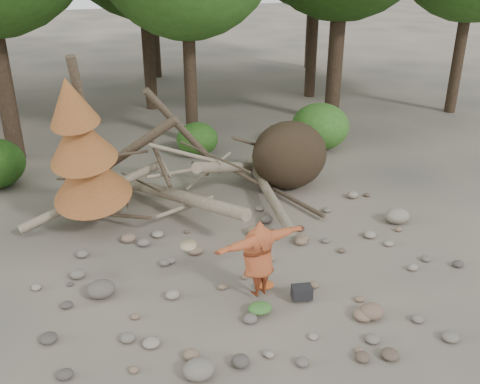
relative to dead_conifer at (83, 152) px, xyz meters
name	(u,v)px	position (x,y,z in m)	size (l,w,h in m)	color
ground	(260,280)	(3.12, -3.37, -2.11)	(120.00, 120.00, 0.00)	#514C44
deadfall_pile	(272,159)	(5.13, 0.87, -1.16)	(8.55, 5.24, 3.30)	#332619
dead_conifer	(83,152)	(0.00, 0.00, 0.00)	(2.06, 2.16, 4.35)	#4C3F30
bush_mid	(197,139)	(3.92, 4.43, -1.55)	(1.40, 1.40, 1.12)	#2D5F1B
bush_right	(320,126)	(8.12, 3.63, -1.31)	(2.00, 2.00, 1.60)	#387123
frisbee_thrower	(258,258)	(2.86, -3.89, -1.22)	(2.69, 0.98, 1.65)	#9B4323
backpack	(302,295)	(3.63, -4.31, -1.98)	(0.40, 0.26, 0.26)	black
cloth_green	(260,310)	(2.69, -4.44, -2.02)	(0.47, 0.39, 0.18)	#376729
cloth_orange	(266,287)	(3.10, -3.73, -2.05)	(0.35, 0.29, 0.13)	#AA4B1D
boulder_front_left	(199,369)	(1.14, -5.65, -1.96)	(0.52, 0.47, 0.31)	#6D665B
boulder_front_right	(371,311)	(4.64, -5.25, -1.97)	(0.47, 0.43, 0.28)	brown
boulder_mid_right	(397,216)	(7.39, -2.09, -1.92)	(0.62, 0.56, 0.37)	gray
boulder_mid_left	(101,289)	(-0.11, -2.82, -1.94)	(0.57, 0.52, 0.34)	#58504A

